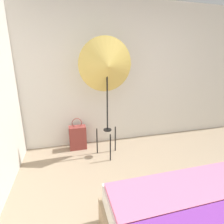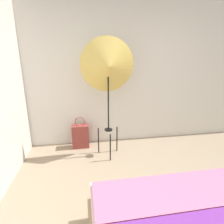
# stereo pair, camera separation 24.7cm
# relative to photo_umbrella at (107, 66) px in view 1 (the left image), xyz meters

# --- Properties ---
(wall_back) EXTENTS (8.00, 0.05, 2.60)m
(wall_back) POSITION_rel_photo_umbrella_xyz_m (0.38, 0.57, -0.18)
(wall_back) COLOR silver
(wall_back) RESTS_ON ground_plane
(photo_umbrella) EXTENTS (0.84, 0.34, 1.92)m
(photo_umbrella) POSITION_rel_photo_umbrella_xyz_m (0.00, 0.00, 0.00)
(photo_umbrella) COLOR black
(photo_umbrella) RESTS_ON ground_plane
(tote_bag) EXTENTS (0.30, 0.18, 0.59)m
(tote_bag) POSITION_rel_photo_umbrella_xyz_m (-0.47, 0.36, -1.26)
(tote_bag) COLOR brown
(tote_bag) RESTS_ON ground_plane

